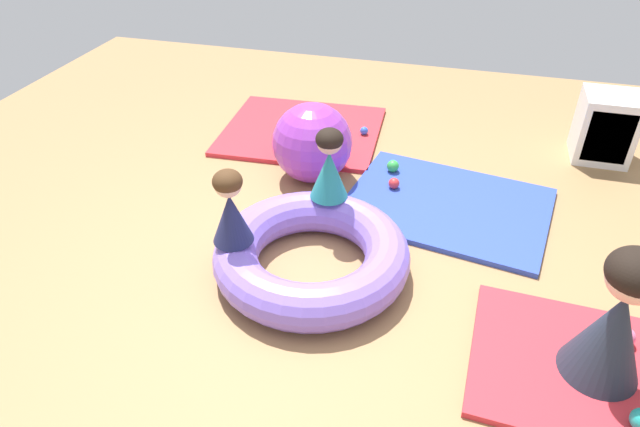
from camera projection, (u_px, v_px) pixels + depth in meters
name	position (u px, v px, depth m)	size (l,w,h in m)	color
ground_plane	(331.00, 284.00, 3.50)	(8.00, 8.00, 0.00)	#9E7549
gym_mat_far_left	(447.00, 205.00, 4.18)	(1.45, 1.10, 0.04)	#2D47B7
gym_mat_near_right	(302.00, 131.00, 5.19)	(1.40, 1.24, 0.04)	red
gym_mat_front	(595.00, 372.00, 2.91)	(1.26, 0.95, 0.04)	red
inflatable_cushion	(312.00, 254.00, 3.52)	(1.23, 1.23, 0.28)	#8466E0
child_in_teal	(329.00, 165.00, 3.67)	(0.35, 0.35, 0.50)	teal
child_in_navy	(230.00, 208.00, 3.28)	(0.33, 0.33, 0.48)	navy
adult_seated	(618.00, 318.00, 2.69)	(0.55, 0.55, 0.77)	#232D3D
play_ball_pink	(625.00, 337.00, 3.02)	(0.10, 0.10, 0.10)	pink
play_ball_green	(393.00, 166.00, 4.52)	(0.10, 0.10, 0.10)	green
play_ball_yellow	(316.00, 116.00, 5.31)	(0.07, 0.07, 0.07)	yellow
play_ball_red	(394.00, 183.00, 4.32)	(0.09, 0.09, 0.09)	red
play_ball_blue	(364.00, 131.00, 5.07)	(0.07, 0.07, 0.07)	blue
exercise_ball_large	(312.00, 143.00, 4.37)	(0.63, 0.63, 0.63)	purple
storage_cube	(605.00, 128.00, 4.66)	(0.44, 0.44, 0.56)	silver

